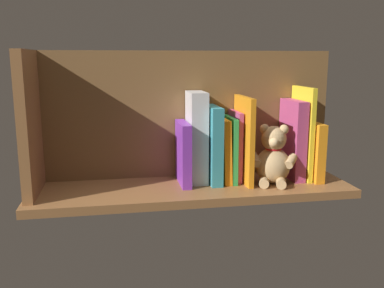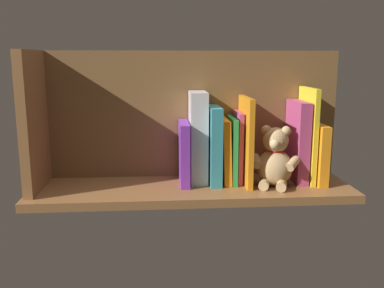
% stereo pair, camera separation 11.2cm
% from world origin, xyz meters
% --- Properties ---
extents(ground_plane, '(0.85, 0.25, 0.02)m').
position_xyz_m(ground_plane, '(0.00, 0.00, -0.01)').
color(ground_plane, brown).
extents(shelf_back_panel, '(0.85, 0.02, 0.36)m').
position_xyz_m(shelf_back_panel, '(0.00, -0.10, 0.18)').
color(shelf_back_panel, brown).
rests_on(shelf_back_panel, ground_plane).
extents(shelf_side_divider, '(0.02, 0.19, 0.36)m').
position_xyz_m(shelf_side_divider, '(0.40, 0.00, 0.18)').
color(shelf_side_divider, brown).
rests_on(shelf_side_divider, ground_plane).
extents(book_0, '(0.03, 0.15, 0.16)m').
position_xyz_m(book_0, '(-0.34, -0.02, 0.08)').
color(book_0, orange).
rests_on(book_0, ground_plane).
extents(book_1, '(0.01, 0.14, 0.26)m').
position_xyz_m(book_1, '(-0.32, -0.02, 0.13)').
color(book_1, yellow).
rests_on(book_1, ground_plane).
extents(book_2, '(0.03, 0.13, 0.22)m').
position_xyz_m(book_2, '(-0.29, -0.03, 0.11)').
color(book_2, '#B23F72').
rests_on(book_2, ground_plane).
extents(teddy_bear, '(0.12, 0.12, 0.16)m').
position_xyz_m(teddy_bear, '(-0.22, 0.02, 0.07)').
color(teddy_bear, tan).
rests_on(teddy_bear, ground_plane).
extents(book_3, '(0.01, 0.15, 0.23)m').
position_xyz_m(book_3, '(-0.15, -0.01, 0.12)').
color(book_3, orange).
rests_on(book_3, ground_plane).
extents(book_4, '(0.01, 0.11, 0.19)m').
position_xyz_m(book_4, '(-0.13, -0.04, 0.10)').
color(book_4, '#B23F72').
rests_on(book_4, ground_plane).
extents(book_5, '(0.01, 0.12, 0.18)m').
position_xyz_m(book_5, '(-0.11, -0.03, 0.09)').
color(book_5, green).
rests_on(book_5, ground_plane).
extents(book_6, '(0.03, 0.12, 0.18)m').
position_xyz_m(book_6, '(-0.09, -0.03, 0.09)').
color(book_6, orange).
rests_on(book_6, ground_plane).
extents(book_7, '(0.03, 0.13, 0.21)m').
position_xyz_m(book_7, '(-0.06, -0.03, 0.10)').
color(book_7, teal).
rests_on(book_7, ground_plane).
extents(dictionary_thick_white, '(0.05, 0.11, 0.25)m').
position_xyz_m(dictionary_thick_white, '(-0.02, -0.04, 0.12)').
color(dictionary_thick_white, silver).
rests_on(dictionary_thick_white, ground_plane).
extents(book_8, '(0.02, 0.13, 0.17)m').
position_xyz_m(book_8, '(0.02, -0.02, 0.08)').
color(book_8, purple).
rests_on(book_8, ground_plane).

